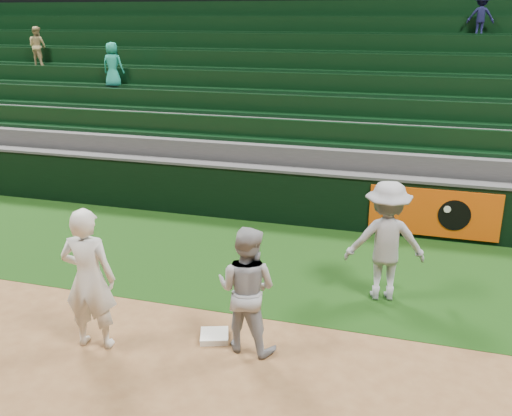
{
  "coord_description": "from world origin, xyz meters",
  "views": [
    {
      "loc": [
        2.64,
        -6.58,
        4.45
      ],
      "look_at": [
        0.0,
        2.3,
        1.3
      ],
      "focal_mm": 40.0,
      "sensor_mm": 36.0,
      "label": 1
    }
  ],
  "objects_px": {
    "first_base": "(214,336)",
    "base_coach": "(386,241)",
    "first_baseman": "(89,279)",
    "baserunner": "(247,289)"
  },
  "relations": [
    {
      "from": "first_base",
      "to": "base_coach",
      "type": "distance_m",
      "value": 3.13
    },
    {
      "from": "first_baseman",
      "to": "base_coach",
      "type": "height_order",
      "value": "first_baseman"
    },
    {
      "from": "first_base",
      "to": "first_baseman",
      "type": "height_order",
      "value": "first_baseman"
    },
    {
      "from": "baserunner",
      "to": "base_coach",
      "type": "bearing_deg",
      "value": -121.14
    },
    {
      "from": "first_base",
      "to": "first_baseman",
      "type": "distance_m",
      "value": 1.95
    },
    {
      "from": "first_baseman",
      "to": "base_coach",
      "type": "bearing_deg",
      "value": -153.5
    },
    {
      "from": "first_base",
      "to": "first_baseman",
      "type": "bearing_deg",
      "value": -158.66
    },
    {
      "from": "base_coach",
      "to": "baserunner",
      "type": "bearing_deg",
      "value": 38.46
    },
    {
      "from": "first_baseman",
      "to": "baserunner",
      "type": "height_order",
      "value": "first_baseman"
    },
    {
      "from": "first_base",
      "to": "base_coach",
      "type": "xyz_separation_m",
      "value": [
        2.21,
        2.01,
        0.96
      ]
    }
  ]
}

